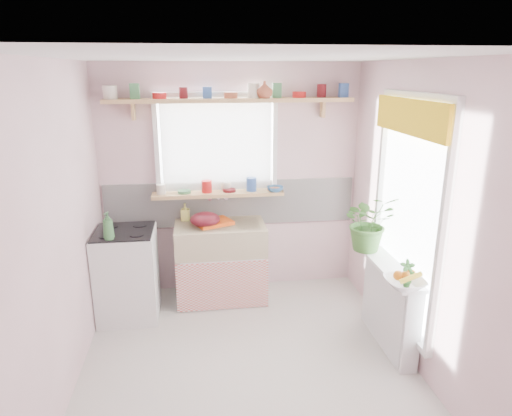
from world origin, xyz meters
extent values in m
plane|color=beige|center=(0.00, 0.00, 0.00)|extent=(3.20, 3.20, 0.00)
plane|color=white|center=(0.00, 0.00, 2.50)|extent=(3.20, 3.20, 0.00)
plane|color=#F5CDD5|center=(0.00, 1.60, 1.25)|extent=(2.80, 0.00, 2.80)
plane|color=#F5CDD5|center=(0.00, -1.60, 1.25)|extent=(2.80, 0.00, 2.80)
plane|color=#F5CDD5|center=(-1.40, 0.00, 1.25)|extent=(0.00, 3.20, 3.20)
plane|color=#F5CDD5|center=(1.40, 0.00, 1.25)|extent=(0.00, 3.20, 3.20)
cube|color=white|center=(0.00, 1.59, 1.00)|extent=(2.74, 0.03, 0.50)
cube|color=pink|center=(0.00, 1.58, 0.80)|extent=(2.74, 0.02, 0.12)
cube|color=white|center=(-0.15, 1.60, 1.65)|extent=(1.20, 0.01, 1.00)
cube|color=white|center=(-0.15, 1.53, 1.65)|extent=(1.15, 0.02, 0.95)
cube|color=white|center=(1.40, 0.20, 1.25)|extent=(0.01, 1.10, 1.90)
cube|color=yellow|center=(1.31, 0.20, 2.06)|extent=(0.03, 1.20, 0.28)
cube|color=white|center=(-0.15, 1.30, 0.28)|extent=(0.85, 0.55, 0.55)
cube|color=#D44A3E|center=(-0.15, 1.02, 0.28)|extent=(0.95, 0.02, 0.53)
cube|color=#BCB089|center=(-0.15, 1.30, 0.70)|extent=(0.95, 0.55, 0.30)
cylinder|color=silver|center=(-0.15, 1.55, 1.10)|extent=(0.03, 0.22, 0.03)
cube|color=white|center=(-1.10, 1.05, 0.45)|extent=(0.58, 0.58, 0.90)
cube|color=black|center=(-1.10, 1.05, 0.91)|extent=(0.56, 0.56, 0.02)
cylinder|color=black|center=(-1.24, 0.91, 0.92)|extent=(0.14, 0.14, 0.01)
cylinder|color=black|center=(-0.96, 0.91, 0.92)|extent=(0.14, 0.14, 0.01)
cylinder|color=black|center=(-1.24, 1.19, 0.92)|extent=(0.14, 0.14, 0.01)
cylinder|color=black|center=(-0.96, 1.19, 0.92)|extent=(0.14, 0.14, 0.01)
cube|color=white|center=(1.30, 0.20, 0.38)|extent=(0.15, 0.90, 0.75)
cube|color=white|center=(1.27, 0.20, 0.76)|extent=(0.22, 0.95, 0.03)
cube|color=tan|center=(-0.15, 1.48, 1.14)|extent=(1.40, 0.22, 0.04)
cube|color=tan|center=(0.00, 1.47, 2.12)|extent=(2.52, 0.24, 0.04)
cylinder|color=silver|center=(-1.18, 1.47, 2.20)|extent=(0.11, 0.11, 0.12)
cylinder|color=#3F7F4C|center=(-0.94, 1.47, 2.20)|extent=(0.11, 0.11, 0.12)
cylinder|color=red|center=(-0.71, 1.47, 2.17)|extent=(0.11, 0.11, 0.06)
cylinder|color=#590F14|center=(-0.47, 1.47, 2.20)|extent=(0.11, 0.11, 0.12)
cylinder|color=#3359A5|center=(-0.24, 1.47, 2.20)|extent=(0.11, 0.11, 0.12)
cylinder|color=#A55133|center=(0.00, 1.47, 2.17)|extent=(0.11, 0.11, 0.06)
cylinder|color=silver|center=(0.24, 1.47, 2.20)|extent=(0.11, 0.11, 0.12)
cylinder|color=#3F7F4C|center=(0.47, 1.47, 2.20)|extent=(0.11, 0.11, 0.12)
cylinder|color=red|center=(0.71, 1.47, 2.17)|extent=(0.11, 0.11, 0.06)
cylinder|color=#590F14|center=(0.94, 1.47, 2.20)|extent=(0.11, 0.11, 0.12)
cylinder|color=#3359A5|center=(1.18, 1.47, 2.20)|extent=(0.11, 0.11, 0.12)
cylinder|color=silver|center=(-0.77, 1.48, 1.22)|extent=(0.11, 0.11, 0.12)
cylinder|color=#3F7F4C|center=(-0.52, 1.48, 1.22)|extent=(0.11, 0.11, 0.12)
cylinder|color=red|center=(-0.27, 1.48, 1.19)|extent=(0.11, 0.11, 0.06)
cylinder|color=#590F14|center=(-0.03, 1.48, 1.22)|extent=(0.11, 0.11, 0.12)
cylinder|color=#3359A5|center=(0.22, 1.48, 1.22)|extent=(0.11, 0.11, 0.12)
cylinder|color=#A55133|center=(0.47, 1.48, 1.19)|extent=(0.11, 0.11, 0.06)
cube|color=#FD5C16|center=(-0.21, 1.33, 0.87)|extent=(0.44, 0.40, 0.04)
ellipsoid|color=#540E19|center=(-0.30, 1.28, 0.92)|extent=(0.33, 0.33, 0.14)
imported|color=#3C6D2B|center=(1.21, 0.60, 1.05)|extent=(0.50, 0.43, 0.55)
imported|color=white|center=(1.21, -0.20, 0.81)|extent=(0.33, 0.33, 0.08)
imported|color=#2E692A|center=(1.22, -0.20, 0.89)|extent=(0.13, 0.10, 0.23)
imported|color=#EAE568|center=(-0.51, 1.50, 0.94)|extent=(0.10, 0.10, 0.19)
imported|color=#EFE7CF|center=(-0.06, 1.54, 1.21)|extent=(0.12, 0.12, 0.09)
imported|color=#2D5F92|center=(0.46, 1.42, 1.19)|extent=(0.23, 0.23, 0.06)
imported|color=#9B482F|center=(0.34, 1.41, 2.22)|extent=(0.18, 0.18, 0.17)
imported|color=#3C7940|center=(-1.20, 0.83, 1.05)|extent=(0.13, 0.13, 0.26)
sphere|color=orange|center=(1.21, -0.20, 0.87)|extent=(0.08, 0.08, 0.08)
sphere|color=orange|center=(1.27, -0.17, 0.87)|extent=(0.08, 0.08, 0.08)
sphere|color=orange|center=(1.16, -0.18, 0.87)|extent=(0.08, 0.08, 0.08)
cylinder|color=yellow|center=(1.23, -0.25, 0.88)|extent=(0.18, 0.04, 0.10)
camera|label=1|loc=(-0.38, -3.26, 2.41)|focal=32.00mm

